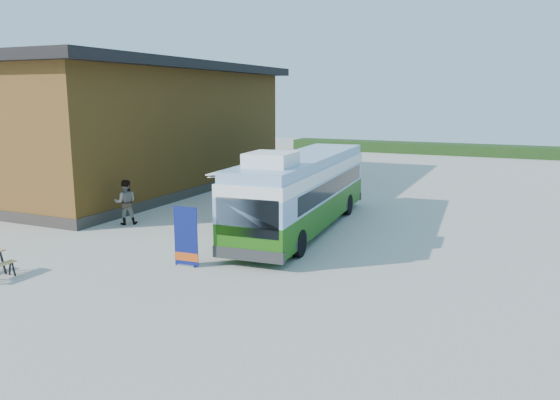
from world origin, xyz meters
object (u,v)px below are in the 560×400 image
at_px(person_a, 292,183).
at_px(person_b, 125,202).
at_px(slurry_tanker, 306,166).
at_px(bus, 303,189).
at_px(banner, 186,242).

bearing_deg(person_a, person_b, -150.32).
xyz_separation_m(person_a, slurry_tanker, (-0.18, 2.51, 0.66)).
bearing_deg(bus, person_a, 112.60).
xyz_separation_m(banner, person_a, (-1.67, 12.93, 0.00)).
bearing_deg(person_a, slurry_tanker, 58.78).
bearing_deg(person_b, banner, 108.98).
height_order(person_a, person_b, person_b).
bearing_deg(banner, person_a, 93.51).
bearing_deg(slurry_tanker, bus, -74.95).
height_order(bus, person_b, bus).
height_order(person_b, slurry_tanker, slurry_tanker).
xyz_separation_m(bus, person_b, (-7.46, -2.30, -0.75)).
distance_m(bus, person_b, 7.84).
height_order(person_a, slurry_tanker, slurry_tanker).
height_order(bus, person_a, bus).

